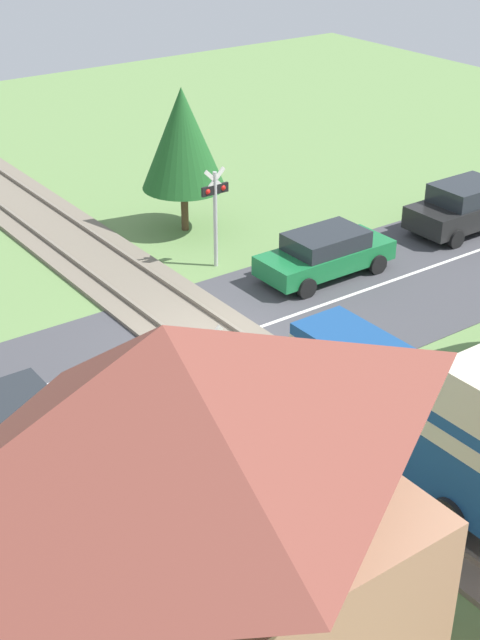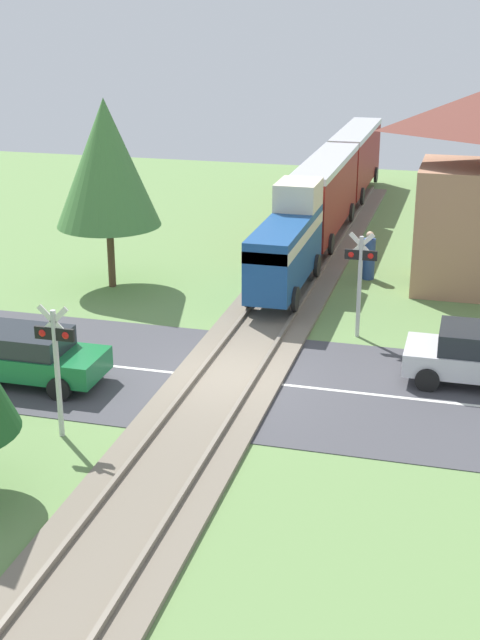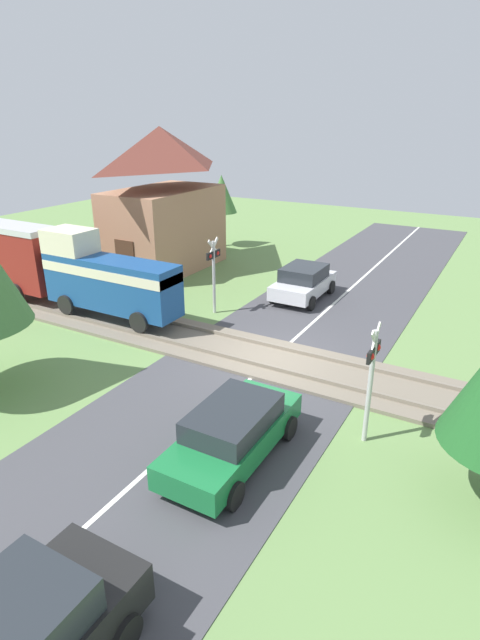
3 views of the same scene
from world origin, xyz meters
name	(u,v)px [view 2 (image 2 of 3)]	position (x,y,z in m)	size (l,w,h in m)	color
ground_plane	(228,379)	(0.00, 0.00, 0.00)	(60.00, 60.00, 0.00)	#66894C
road_surface	(228,379)	(0.00, 0.00, 0.01)	(48.00, 6.40, 0.02)	#424247
track_bed	(228,377)	(0.00, 0.00, 0.07)	(2.80, 48.00, 0.24)	#756B5B
train	(331,187)	(0.00, 15.34, 1.89)	(1.58, 22.63, 3.18)	navy
car_near_crossing	(23,355)	(-4.92, -1.44, 0.73)	(4.14, 1.79, 1.37)	#197038
car_far_side	(479,355)	(6.09, 1.44, 0.75)	(3.63, 1.90, 1.44)	silver
crossing_signal_west_approach	(56,353)	(-2.74, -3.88, 1.96)	(0.90, 0.18, 3.05)	#B7B7B7
crossing_signal_east_approach	(360,271)	(2.74, 3.88, 1.96)	(0.90, 0.18, 3.05)	#B7B7B7
pedestrian_by_station	(369,257)	(2.34, 9.45, 0.76)	(0.41, 0.41, 1.67)	#2D4C8E
tree_roadside_hedge	(106,163)	(-5.82, 6.40, 4.13)	(3.40, 3.40, 6.18)	brown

